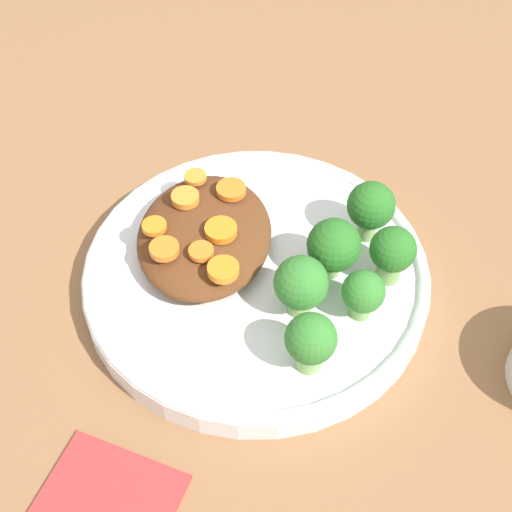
% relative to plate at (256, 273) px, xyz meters
% --- Properties ---
extents(ground_plane, '(4.00, 4.00, 0.00)m').
position_rel_plate_xyz_m(ground_plane, '(0.00, 0.00, -0.01)').
color(ground_plane, '#8C603D').
extents(plate, '(0.28, 0.28, 0.03)m').
position_rel_plate_xyz_m(plate, '(0.00, 0.00, 0.00)').
color(plate, white).
rests_on(plate, ground_plane).
extents(stew_mound, '(0.14, 0.11, 0.03)m').
position_rel_plate_xyz_m(stew_mound, '(-0.02, -0.04, 0.02)').
color(stew_mound, '#5B3319').
rests_on(stew_mound, plate).
extents(broccoli_floret_0, '(0.04, 0.04, 0.06)m').
position_rel_plate_xyz_m(broccoli_floret_0, '(-0.00, 0.06, 0.04)').
color(broccoli_floret_0, '#7FA85B').
rests_on(broccoli_floret_0, plate).
extents(broccoli_floret_1, '(0.04, 0.04, 0.05)m').
position_rel_plate_xyz_m(broccoli_floret_1, '(0.09, 0.05, 0.04)').
color(broccoli_floret_1, '#7FA85B').
rests_on(broccoli_floret_1, plate).
extents(broccoli_floret_2, '(0.04, 0.04, 0.06)m').
position_rel_plate_xyz_m(broccoli_floret_2, '(-0.04, 0.09, 0.04)').
color(broccoli_floret_2, '#7FA85B').
rests_on(broccoli_floret_2, plate).
extents(broccoli_floret_3, '(0.03, 0.03, 0.04)m').
position_rel_plate_xyz_m(broccoli_floret_3, '(0.04, 0.08, 0.03)').
color(broccoli_floret_3, '#759E51').
rests_on(broccoli_floret_3, plate).
extents(broccoli_floret_4, '(0.04, 0.04, 0.05)m').
position_rel_plate_xyz_m(broccoli_floret_4, '(0.04, 0.04, 0.04)').
color(broccoli_floret_4, '#7FA85B').
rests_on(broccoli_floret_4, plate).
extents(broccoli_floret_5, '(0.04, 0.04, 0.05)m').
position_rel_plate_xyz_m(broccoli_floret_5, '(-0.00, 0.11, 0.04)').
color(broccoli_floret_5, '#759E51').
rests_on(broccoli_floret_5, plate).
extents(carrot_slice_0, '(0.02, 0.02, 0.01)m').
position_rel_plate_xyz_m(carrot_slice_0, '(0.03, -0.02, 0.04)').
color(carrot_slice_0, orange).
rests_on(carrot_slice_0, stew_mound).
extents(carrot_slice_1, '(0.03, 0.03, 0.01)m').
position_rel_plate_xyz_m(carrot_slice_1, '(-0.01, -0.03, 0.04)').
color(carrot_slice_1, orange).
rests_on(carrot_slice_1, stew_mound).
extents(carrot_slice_2, '(0.02, 0.02, 0.01)m').
position_rel_plate_xyz_m(carrot_slice_2, '(0.02, -0.07, 0.04)').
color(carrot_slice_2, orange).
rests_on(carrot_slice_2, stew_mound).
extents(carrot_slice_3, '(0.02, 0.02, 0.01)m').
position_rel_plate_xyz_m(carrot_slice_3, '(-0.04, -0.06, 0.04)').
color(carrot_slice_3, orange).
rests_on(carrot_slice_3, stew_mound).
extents(carrot_slice_4, '(0.02, 0.02, 0.01)m').
position_rel_plate_xyz_m(carrot_slice_4, '(-0.06, -0.03, 0.04)').
color(carrot_slice_4, orange).
rests_on(carrot_slice_4, stew_mound).
extents(carrot_slice_5, '(0.02, 0.02, 0.00)m').
position_rel_plate_xyz_m(carrot_slice_5, '(-0.01, -0.08, 0.04)').
color(carrot_slice_5, orange).
rests_on(carrot_slice_5, stew_mound).
extents(carrot_slice_6, '(0.02, 0.02, 0.00)m').
position_rel_plate_xyz_m(carrot_slice_6, '(0.01, -0.04, 0.04)').
color(carrot_slice_6, orange).
rests_on(carrot_slice_6, stew_mound).
extents(carrot_slice_7, '(0.02, 0.02, 0.00)m').
position_rel_plate_xyz_m(carrot_slice_7, '(-0.07, -0.06, 0.04)').
color(carrot_slice_7, orange).
rests_on(carrot_slice_7, stew_mound).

